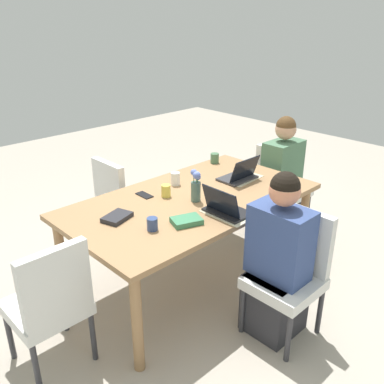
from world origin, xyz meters
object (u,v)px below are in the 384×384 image
object	(u,v)px
person_head_right_left_mid	(281,182)
book_red_cover	(117,217)
chair_head_left_right_near	(50,301)
chair_far_left_far	(121,201)
dining_table	(192,206)
coffee_mug_near_right	(215,158)
chair_head_right_left_mid	(278,181)
laptop_head_right_left_mid	(240,175)
coffee_mug_centre_left	(152,224)
chair_near_left_near	(291,268)
book_blue_cover	(187,221)
flower_vase	(196,186)
laptop_near_left_near	(226,208)
coffee_mug_centre_right	(166,191)
phone_black	(144,195)
coffee_mug_near_left	(175,179)
person_near_left_near	(278,265)

from	to	relation	value
person_head_right_left_mid	book_red_cover	world-z (taller)	person_head_right_left_mid
chair_head_left_right_near	chair_far_left_far	bearing A→B (deg)	38.23
dining_table	coffee_mug_near_right	xyz separation A→B (m)	(0.73, 0.45, 0.12)
chair_head_right_left_mid	dining_table	bearing A→B (deg)	-175.32
laptop_head_right_left_mid	coffee_mug_centre_left	size ratio (longest dim) A/B	3.71
chair_near_left_near	coffee_mug_near_right	size ratio (longest dim) A/B	9.62
dining_table	laptop_head_right_left_mid	bearing A→B (deg)	-1.03
laptop_head_right_left_mid	book_blue_cover	bearing A→B (deg)	-162.86
flower_vase	laptop_near_left_near	bearing A→B (deg)	-91.00
coffee_mug_centre_right	phone_black	bearing A→B (deg)	130.55
coffee_mug_centre_right	chair_near_left_near	bearing A→B (deg)	-78.78
dining_table	person_head_right_left_mid	world-z (taller)	person_head_right_left_mid
chair_head_left_right_near	flower_vase	xyz separation A→B (m)	(1.24, 0.02, 0.38)
chair_head_right_left_mid	book_blue_cover	size ratio (longest dim) A/B	4.50
person_head_right_left_mid	book_blue_cover	world-z (taller)	person_head_right_left_mid
flower_vase	coffee_mug_near_right	world-z (taller)	flower_vase
chair_near_left_near	flower_vase	bearing A→B (deg)	96.78
book_red_cover	phone_black	world-z (taller)	book_red_cover
chair_head_left_right_near	book_blue_cover	world-z (taller)	chair_head_left_right_near
coffee_mug_near_left	phone_black	bearing A→B (deg)	179.89
chair_head_right_left_mid	book_red_cover	distance (m)	1.98
chair_near_left_near	chair_head_left_right_near	bearing A→B (deg)	149.11
laptop_near_left_near	dining_table	bearing A→B (deg)	86.54
person_near_left_near	chair_head_right_left_mid	xyz separation A→B (m)	(1.32, 0.93, -0.03)
dining_table	chair_head_left_right_near	world-z (taller)	chair_head_left_right_near
flower_vase	book_blue_cover	distance (m)	0.39
coffee_mug_near_left	book_blue_cover	size ratio (longest dim) A/B	0.54
book_red_cover	chair_head_left_right_near	bearing A→B (deg)	179.00
coffee_mug_near_left	coffee_mug_centre_right	world-z (taller)	coffee_mug_near_left
flower_vase	coffee_mug_centre_left	xyz separation A→B (m)	(-0.53, -0.13, -0.08)
dining_table	book_red_cover	xyz separation A→B (m)	(-0.63, 0.10, 0.09)
coffee_mug_near_right	book_blue_cover	size ratio (longest dim) A/B	0.47
person_near_left_near	person_head_right_left_mid	world-z (taller)	same
person_near_left_near	coffee_mug_near_left	size ratio (longest dim) A/B	11.03
book_red_cover	dining_table	bearing A→B (deg)	-25.89
person_head_right_left_mid	laptop_near_left_near	distance (m)	1.38
dining_table	phone_black	xyz separation A→B (m)	(-0.24, 0.29, 0.08)
laptop_head_right_left_mid	flower_vase	bearing A→B (deg)	-175.08
laptop_head_right_left_mid	book_blue_cover	xyz separation A→B (m)	(-0.88, -0.27, -0.02)
person_near_left_near	coffee_mug_centre_right	world-z (taller)	person_near_left_near
chair_head_left_right_near	phone_black	size ratio (longest dim) A/B	6.00
flower_vase	coffee_mug_near_left	distance (m)	0.37
dining_table	coffee_mug_centre_right	distance (m)	0.24
chair_head_left_right_near	phone_black	world-z (taller)	chair_head_left_right_near
phone_black	book_red_cover	bearing A→B (deg)	117.83
dining_table	book_blue_cover	distance (m)	0.44
chair_far_left_far	flower_vase	distance (m)	0.97
chair_near_left_near	laptop_near_left_near	world-z (taller)	laptop_near_left_near
person_head_right_left_mid	laptop_near_left_near	xyz separation A→B (m)	(-1.29, -0.41, 0.28)
flower_vase	coffee_mug_near_left	world-z (taller)	flower_vase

